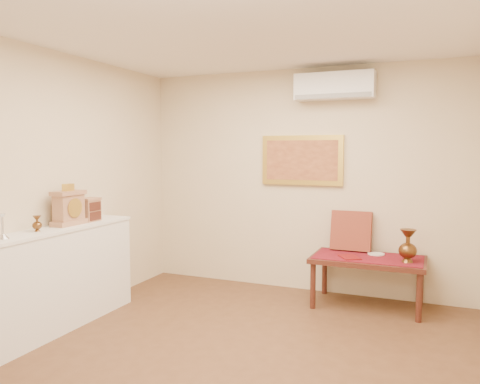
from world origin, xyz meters
The scene contains 17 objects.
floor centered at (0.00, 0.00, 0.00)m, with size 4.50×4.50×0.00m, color brown.
ceiling centered at (0.00, 0.00, 2.70)m, with size 4.50×4.50×0.00m, color silver.
wall_back centered at (0.00, 2.25, 1.35)m, with size 4.00×0.02×2.70m, color beige.
wall_left centered at (-2.00, 0.00, 1.35)m, with size 0.02×4.50×2.70m, color beige.
candlestick centered at (-1.82, -0.51, 1.09)m, with size 0.10×0.10×0.21m, color silver, non-canonical shape.
brass_urn_small centered at (-1.83, -0.13, 1.08)m, with size 0.09×0.09×0.19m, color brown, non-canonical shape.
table_cloth centered at (0.85, 1.88, 0.55)m, with size 1.14×0.59×0.01m, color maroon.
brass_urn_tall centered at (1.26, 1.79, 0.77)m, with size 0.19×0.19×0.42m, color brown, non-canonical shape.
plate centered at (0.92, 2.03, 0.56)m, with size 0.19×0.19×0.01m, color white.
menu centered at (0.67, 1.75, 0.56)m, with size 0.18×0.25×0.01m, color maroon.
cushion centered at (0.62, 2.14, 0.79)m, with size 0.46×0.10×0.46m, color maroon.
display_ledge centered at (-1.82, 0.00, 0.49)m, with size 0.37×2.02×0.98m.
mantel_clock centered at (-1.83, 0.27, 1.15)m, with size 0.17×0.36×0.41m.
wooden_chest centered at (-1.82, 0.55, 1.10)m, with size 0.16×0.21×0.24m.
low_table centered at (0.85, 1.88, 0.48)m, with size 1.20×0.70×0.55m.
painting centered at (0.00, 2.22, 1.60)m, with size 1.00×0.06×0.60m.
ac_unit centered at (0.40, 2.12, 2.45)m, with size 0.90×0.25×0.30m.
Camera 1 is at (1.49, -3.30, 1.71)m, focal length 35.00 mm.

